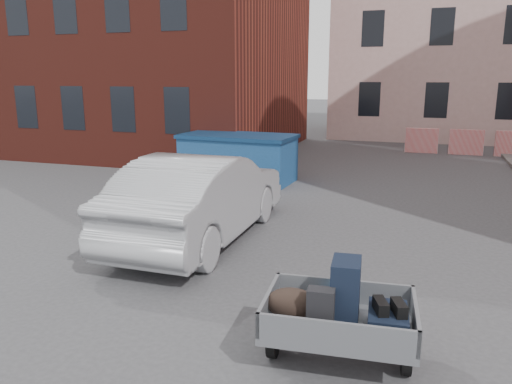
% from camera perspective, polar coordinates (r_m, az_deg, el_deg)
% --- Properties ---
extents(ground, '(120.00, 120.00, 0.00)m').
position_cam_1_polar(ground, '(7.63, -2.56, -10.86)').
color(ground, '#38383A').
rests_on(ground, ground).
extents(far_building, '(6.00, 6.00, 8.00)m').
position_cam_1_polar(far_building, '(36.33, -20.42, 13.80)').
color(far_building, maroon).
rests_on(far_building, ground).
extents(barriers, '(4.70, 0.18, 1.00)m').
position_cam_1_polar(barriers, '(21.72, 22.90, 5.26)').
color(barriers, red).
rests_on(barriers, ground).
extents(trailer, '(1.69, 1.86, 1.20)m').
position_cam_1_polar(trailer, '(5.60, 9.40, -13.52)').
color(trailer, black).
rests_on(trailer, ground).
extents(dumpster, '(3.45, 1.93, 1.40)m').
position_cam_1_polar(dumpster, '(14.95, -2.07, 3.95)').
color(dumpster, navy).
rests_on(dumpster, ground).
extents(silver_car, '(1.79, 5.08, 1.67)m').
position_cam_1_polar(silver_car, '(9.63, -6.27, -0.53)').
color(silver_car, '#9B9DA2').
rests_on(silver_car, ground).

